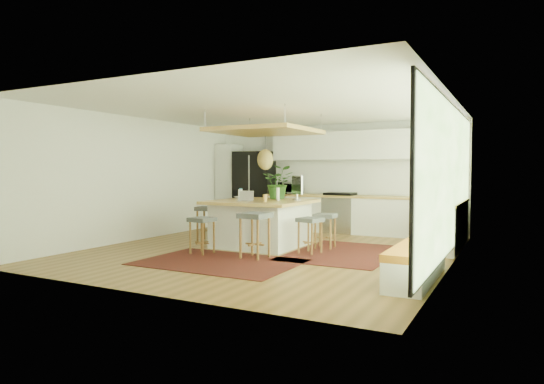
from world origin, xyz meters
The scene contains 35 objects.
floor centered at (0.00, 0.00, 0.00)m, with size 7.00×7.00×0.00m, color brown.
ceiling centered at (0.00, 0.00, 2.70)m, with size 7.00×7.00×0.00m, color white.
wall_back centered at (0.00, 3.50, 1.35)m, with size 6.50×6.50×0.00m, color white.
wall_front centered at (0.00, -3.50, 1.35)m, with size 6.50×6.50×0.00m, color white.
wall_left centered at (-3.25, 0.00, 1.35)m, with size 7.00×7.00×0.00m, color white.
wall_right centered at (3.25, 0.00, 1.35)m, with size 7.00×7.00×0.00m, color white.
window_wall centered at (3.22, 0.00, 1.40)m, with size 0.10×6.20×2.60m, color black, non-canonical shape.
pantry centered at (-2.95, 3.18, 1.12)m, with size 0.55×0.60×2.25m, color white.
back_counter_base centered at (0.55, 3.18, 0.44)m, with size 4.20×0.60×0.88m, color white.
back_counter_top centered at (0.55, 3.18, 0.90)m, with size 4.24×0.64×0.05m, color #A8853B.
backsplash centered at (0.55, 3.48, 1.35)m, with size 4.20×0.02×0.80m, color white.
upper_cabinets centered at (0.55, 3.32, 2.15)m, with size 4.20×0.34×0.70m, color white.
range centered at (0.30, 3.18, 0.50)m, with size 0.76×0.62×1.00m, color #A5A5AA, non-canonical shape.
right_counter_base centered at (2.93, 2.00, 0.44)m, with size 0.60×2.50×0.88m, color white.
right_counter_top centered at (2.93, 2.00, 0.90)m, with size 0.64×2.54×0.05m, color #A8853B.
window_bench centered at (2.95, -1.20, 0.25)m, with size 0.52×2.00×0.50m, color white, non-canonical shape.
ceiling_panel centered at (-0.30, 0.40, 2.05)m, with size 1.86×1.86×0.80m, color #A8853B, non-canonical shape.
rug_near centered at (-0.21, -1.38, 0.01)m, with size 2.60×1.80×0.01m, color black.
rug_right centered at (1.35, 0.41, 0.01)m, with size 1.80×2.60×0.01m, color black.
fridge centered at (-2.11, 3.18, 0.93)m, with size 1.01×0.79×2.04m, color black, non-canonical shape.
island centered at (-0.42, 0.45, 0.47)m, with size 1.85×1.85×0.93m, color #A8853B, non-canonical shape.
stool_near_left centered at (-0.93, -0.86, 0.35)m, with size 0.40×0.40×0.67m, color #45494C, non-canonical shape.
stool_near_right centered at (0.13, -0.78, 0.35)m, with size 0.47×0.47×0.79m, color #45494C, non-canonical shape.
stool_right_front centered at (0.81, 0.09, 0.35)m, with size 0.39×0.39×0.66m, color #45494C, non-canonical shape.
stool_right_back centered at (0.84, 0.78, 0.35)m, with size 0.40×0.40×0.68m, color #45494C, non-canonical shape.
stool_left_side centered at (-1.80, 0.55, 0.35)m, with size 0.44×0.44×0.75m, color #45494C, non-canonical shape.
laptop centered at (-0.54, 0.01, 1.05)m, with size 0.29×0.31×0.22m, color #A5A5AA, non-canonical shape.
monitor centered at (0.21, 0.81, 1.19)m, with size 0.55×0.20×0.51m, color #A5A5AA, non-canonical shape.
microwave centered at (-1.04, 3.13, 1.12)m, with size 0.57×0.32×0.39m, color #A5A5AA.
island_plant centered at (-0.30, 1.00, 1.21)m, with size 0.64×0.71×0.55m, color #1E4C19.
island_bowl centered at (-1.12, 0.74, 0.95)m, with size 0.20×0.20×0.05m, color white.
island_bottle_0 centered at (-0.97, 0.55, 1.03)m, with size 0.07×0.07×0.19m, color #3393CE.
island_bottle_1 centered at (-0.82, 0.30, 1.03)m, with size 0.07×0.07×0.19m, color silver.
island_bottle_2 centered at (-0.17, 0.15, 1.03)m, with size 0.07×0.07×0.19m, color #A97D38.
island_bottle_3 centered at (-0.07, 0.50, 1.03)m, with size 0.07×0.07×0.19m, color white.
Camera 1 is at (4.18, -7.89, 1.53)m, focal length 31.18 mm.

